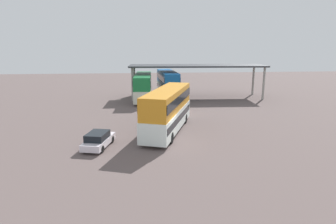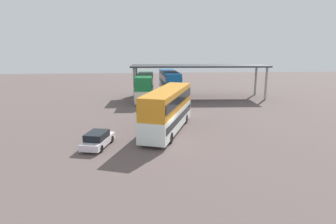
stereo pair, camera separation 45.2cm
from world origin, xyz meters
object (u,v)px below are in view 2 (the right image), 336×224
object	(u,v)px
parked_hatchback	(98,139)
double_decker_mid_row	(169,83)
double_decker_near_canopy	(145,86)
double_decker_main	(168,108)

from	to	relation	value
parked_hatchback	double_decker_mid_row	bearing A→B (deg)	-5.19
parked_hatchback	double_decker_near_canopy	bearing A→B (deg)	3.08
double_decker_near_canopy	parked_hatchback	bearing A→B (deg)	172.09
double_decker_main	parked_hatchback	size ratio (longest dim) A/B	2.69
parked_hatchback	double_decker_near_canopy	world-z (taller)	double_decker_near_canopy
double_decker_near_canopy	double_decker_main	bearing A→B (deg)	-170.08
double_decker_main	double_decker_near_canopy	distance (m)	17.99
parked_hatchback	double_decker_mid_row	world-z (taller)	double_decker_mid_row
parked_hatchback	double_decker_mid_row	size ratio (longest dim) A/B	0.38
double_decker_mid_row	parked_hatchback	bearing A→B (deg)	158.77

